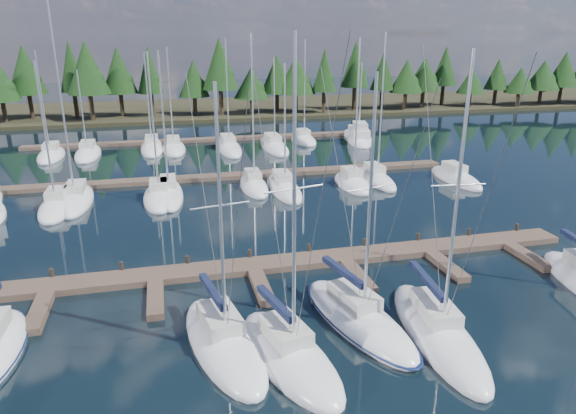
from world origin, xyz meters
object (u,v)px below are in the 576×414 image
object	(u,v)px
front_sailboat_3	(289,354)
front_sailboat_2	(223,342)
front_sailboat_4	(358,318)
front_sailboat_5	(437,331)
motor_yacht_right	(359,138)
main_dock	(254,270)

from	to	relation	value
front_sailboat_3	front_sailboat_2	bearing A→B (deg)	147.68
front_sailboat_4	front_sailboat_2	bearing A→B (deg)	-175.91
front_sailboat_3	front_sailboat_4	xyz separation A→B (m)	(4.23, 2.26, -0.02)
front_sailboat_3	front_sailboat_5	xyz separation A→B (m)	(7.56, 0.14, -0.01)
front_sailboat_5	motor_yacht_right	xyz separation A→B (m)	(13.77, 45.97, 0.22)
front_sailboat_3	motor_yacht_right	xyz separation A→B (m)	(21.33, 46.11, 0.21)
front_sailboat_2	front_sailboat_5	world-z (taller)	front_sailboat_5
main_dock	front_sailboat_3	bearing A→B (deg)	-90.35
front_sailboat_2	front_sailboat_4	distance (m)	7.03
front_sailboat_2	front_sailboat_5	bearing A→B (deg)	-8.91
main_dock	front_sailboat_3	size ratio (longest dim) A/B	2.91
front_sailboat_2	front_sailboat_4	xyz separation A→B (m)	(7.02, 0.50, -0.00)
front_sailboat_3	motor_yacht_right	distance (m)	50.80
front_sailboat_2	front_sailboat_3	world-z (taller)	front_sailboat_3
motor_yacht_right	front_sailboat_2	bearing A→B (deg)	-118.54
main_dock	front_sailboat_3	distance (m)	9.25
front_sailboat_4	motor_yacht_right	size ratio (longest dim) A/B	1.40
motor_yacht_right	front_sailboat_3	bearing A→B (deg)	-114.82
motor_yacht_right	main_dock	bearing A→B (deg)	-119.99
main_dock	front_sailboat_4	distance (m)	8.13
front_sailboat_2	motor_yacht_right	bearing A→B (deg)	61.46
main_dock	front_sailboat_4	xyz separation A→B (m)	(4.17, -6.98, 0.07)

